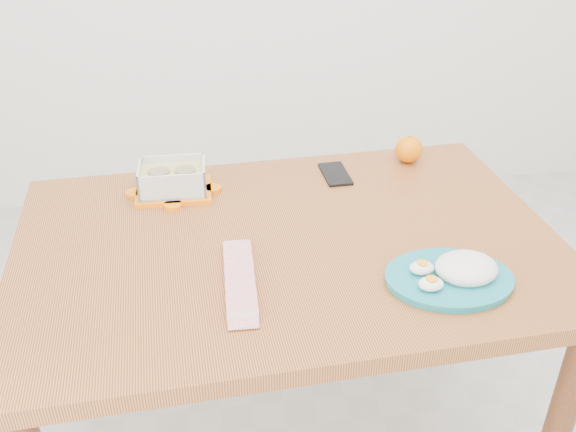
{
  "coord_description": "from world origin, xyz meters",
  "views": [
    {
      "loc": [
        -0.36,
        -1.01,
        1.53
      ],
      "look_at": [
        -0.21,
        0.17,
        0.81
      ],
      "focal_mm": 40.0,
      "sensor_mm": 36.0,
      "label": 1
    }
  ],
  "objects": [
    {
      "name": "rice_plate",
      "position": [
        0.1,
        -0.03,
        0.77
      ],
      "size": [
        0.27,
        0.27,
        0.07
      ],
      "rotation": [
        0.0,
        0.0,
        -0.07
      ],
      "color": "#177683",
      "rests_on": "dining_table"
    },
    {
      "name": "orange_fruit",
      "position": [
        0.17,
        0.51,
        0.79
      ],
      "size": [
        0.07,
        0.07,
        0.07
      ],
      "primitive_type": "sphere",
      "color": "orange",
      "rests_on": "dining_table"
    },
    {
      "name": "food_container",
      "position": [
        -0.46,
        0.42,
        0.79
      ],
      "size": [
        0.19,
        0.14,
        0.08
      ],
      "rotation": [
        0.0,
        0.0,
        -0.01
      ],
      "color": "orange",
      "rests_on": "dining_table"
    },
    {
      "name": "dining_table",
      "position": [
        -0.21,
        0.17,
        0.65
      ],
      "size": [
        1.25,
        0.88,
        0.75
      ],
      "rotation": [
        0.0,
        0.0,
        0.07
      ],
      "color": "#AF6931",
      "rests_on": "ground"
    },
    {
      "name": "smartphone",
      "position": [
        -0.04,
        0.46,
        0.75
      ],
      "size": [
        0.07,
        0.13,
        0.01
      ],
      "primitive_type": "cube",
      "rotation": [
        0.0,
        0.0,
        0.06
      ],
      "color": "black",
      "rests_on": "dining_table"
    },
    {
      "name": "candy_bar",
      "position": [
        -0.32,
        0.02,
        0.76
      ],
      "size": [
        0.06,
        0.24,
        0.02
      ],
      "primitive_type": "cube",
      "rotation": [
        0.0,
        0.0,
        1.55
      ],
      "color": "red",
      "rests_on": "dining_table"
    }
  ]
}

